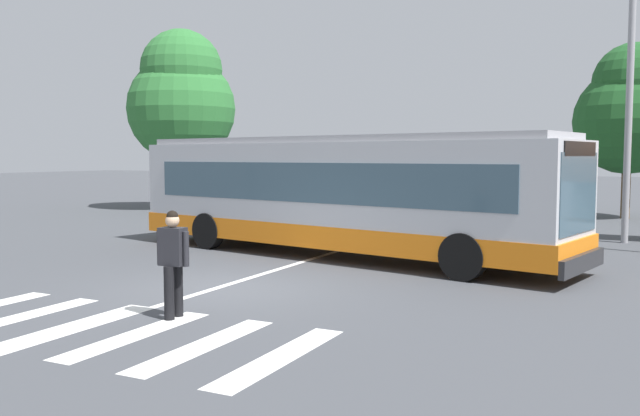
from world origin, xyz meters
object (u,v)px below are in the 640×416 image
object	(u,v)px
parked_car_teal	(340,196)
background_tree_right	(630,110)
background_tree_left	(181,98)
city_transit_bus	(338,194)
pedestrian_crossing_street	(173,258)
parked_car_silver	(516,201)
parked_car_champagne	(389,198)
parked_car_charcoal	(450,199)
twin_arm_street_lamp	(631,41)

from	to	relation	value
parked_car_teal	background_tree_right	distance (m)	12.65
background_tree_left	background_tree_right	bearing A→B (deg)	11.89
city_transit_bus	pedestrian_crossing_street	bearing A→B (deg)	-86.59
parked_car_silver	background_tree_left	xyz separation A→B (m)	(-15.49, -1.29, 4.59)
city_transit_bus	parked_car_teal	distance (m)	13.36
parked_car_champagne	pedestrian_crossing_street	bearing A→B (deg)	-79.98
parked_car_champagne	parked_car_charcoal	world-z (taller)	same
background_tree_left	background_tree_right	distance (m)	19.90
parked_car_teal	parked_car_charcoal	bearing A→B (deg)	-0.32
parked_car_teal	parked_car_charcoal	size ratio (longest dim) A/B	1.01
city_transit_bus	twin_arm_street_lamp	bearing A→B (deg)	43.01
city_transit_bus	pedestrian_crossing_street	distance (m)	7.23
city_transit_bus	twin_arm_street_lamp	distance (m)	9.92
city_transit_bus	pedestrian_crossing_street	xyz separation A→B (m)	(0.43, -7.19, -0.62)
city_transit_bus	parked_car_charcoal	size ratio (longest dim) A/B	2.70
parked_car_charcoal	parked_car_silver	bearing A→B (deg)	-6.41
city_transit_bus	parked_car_silver	xyz separation A→B (m)	(2.38, 11.80, -0.82)
city_transit_bus	parked_car_teal	size ratio (longest dim) A/B	2.69
parked_car_champagne	parked_car_silver	size ratio (longest dim) A/B	1.00
pedestrian_crossing_street	background_tree_left	bearing A→B (deg)	127.42
city_transit_bus	parked_car_silver	size ratio (longest dim) A/B	2.74
parked_car_champagne	twin_arm_street_lamp	size ratio (longest dim) A/B	0.48
parked_car_champagne	background_tree_right	size ratio (longest dim) A/B	0.64
parked_car_teal	twin_arm_street_lamp	world-z (taller)	twin_arm_street_lamp
parked_car_champagne	background_tree_right	world-z (taller)	background_tree_right
parked_car_charcoal	city_transit_bus	bearing A→B (deg)	-88.28
pedestrian_crossing_street	parked_car_charcoal	distance (m)	19.32
city_transit_bus	background_tree_left	world-z (taller)	background_tree_left
parked_car_teal	background_tree_right	bearing A→B (deg)	11.78
background_tree_right	background_tree_left	bearing A→B (deg)	-168.11
city_transit_bus	background_tree_right	world-z (taller)	background_tree_right
parked_car_silver	background_tree_right	size ratio (longest dim) A/B	0.64
parked_car_charcoal	background_tree_left	bearing A→B (deg)	-172.86
parked_car_charcoal	pedestrian_crossing_street	bearing A→B (deg)	-87.65
pedestrian_crossing_street	parked_car_silver	xyz separation A→B (m)	(1.95, 18.99, -0.20)
parked_car_silver	twin_arm_street_lamp	xyz separation A→B (m)	(4.16, -5.70, 5.12)
parked_car_silver	background_tree_left	distance (m)	16.21
city_transit_bus	background_tree_right	xyz separation A→B (m)	(6.34, 14.61, 2.85)
parked_car_champagne	background_tree_left	distance (m)	11.27
city_transit_bus	parked_car_champagne	bearing A→B (deg)	104.02
parked_car_charcoal	twin_arm_street_lamp	bearing A→B (deg)	-41.06
background_tree_right	pedestrian_crossing_street	bearing A→B (deg)	-105.17
parked_car_charcoal	background_tree_left	distance (m)	13.65
parked_car_teal	parked_car_silver	xyz separation A→B (m)	(7.89, -0.34, 0.00)
background_tree_right	parked_car_charcoal	bearing A→B (deg)	-159.54
parked_car_champagne	twin_arm_street_lamp	world-z (taller)	twin_arm_street_lamp
parked_car_charcoal	parked_car_silver	size ratio (longest dim) A/B	1.01
parked_car_teal	pedestrian_crossing_street	bearing A→B (deg)	-72.91
parked_car_silver	twin_arm_street_lamp	world-z (taller)	twin_arm_street_lamp
background_tree_left	parked_car_silver	bearing A→B (deg)	4.76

